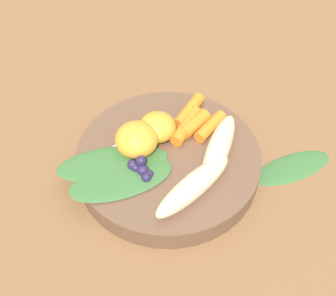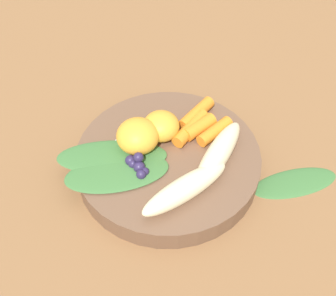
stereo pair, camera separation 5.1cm
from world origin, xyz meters
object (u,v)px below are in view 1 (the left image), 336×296
bowl (168,161)px  orange_segment_near (137,139)px  banana_peeled_left (219,148)px  banana_peeled_right (194,186)px  kale_leaf_stray (293,167)px

bowl → orange_segment_near: bearing=113.5°
banana_peeled_left → orange_segment_near: orange_segment_near is taller
banana_peeled_left → banana_peeled_right: same height
banana_peeled_left → banana_peeled_right: 0.07m
banana_peeled_right → kale_leaf_stray: size_ratio=1.03×
bowl → orange_segment_near: (-0.02, 0.04, 0.04)m
orange_segment_near → kale_leaf_stray: size_ratio=0.47×
banana_peeled_right → orange_segment_near: orange_segment_near is taller
banana_peeled_left → banana_peeled_right: size_ratio=1.00×
bowl → banana_peeled_left: 0.07m
bowl → orange_segment_near: size_ratio=4.36×
banana_peeled_right → orange_segment_near: 0.10m
bowl → banana_peeled_right: bearing=-123.3°
kale_leaf_stray → bowl: bearing=156.4°
banana_peeled_right → orange_segment_near: bearing=91.0°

